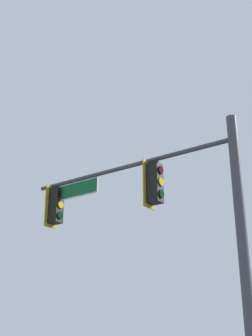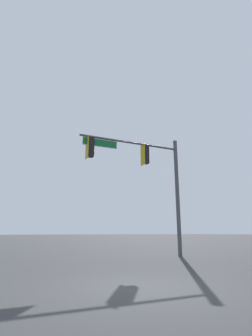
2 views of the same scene
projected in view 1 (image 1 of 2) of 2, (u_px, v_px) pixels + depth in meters
The scene contains 1 object.
signal_pole_near at pixel (163, 222), 11.78m from camera, with size 6.57×0.85×7.32m.
Camera 1 is at (-10.21, 3.53, 1.96)m, focal length 50.00 mm.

